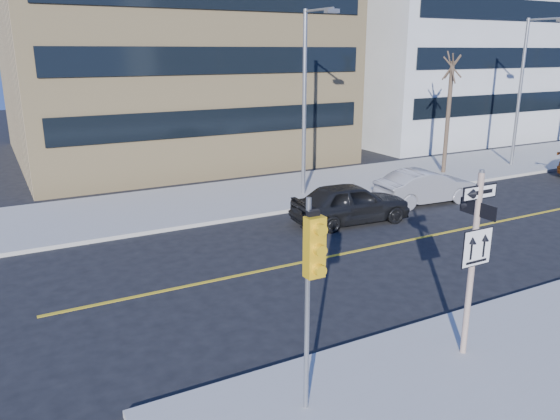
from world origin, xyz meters
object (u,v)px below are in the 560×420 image
traffic_signal (313,264)px  street_tree_west (452,70)px  parked_car_b (426,187)px  sign_pole (474,254)px  streetlight_a (307,92)px  parked_car_a (351,203)px  streetlight_b (525,83)px

traffic_signal → street_tree_west: size_ratio=0.63×
parked_car_b → street_tree_west: size_ratio=0.71×
sign_pole → street_tree_west: street_tree_west is taller
parked_car_b → streetlight_a: streetlight_a is taller
streetlight_a → parked_car_a: bearing=-96.0°
parked_car_b → parked_car_a: bearing=104.2°
streetlight_b → sign_pole: bearing=-143.6°
streetlight_b → street_tree_west: size_ratio=1.26×
parked_car_a → parked_car_b: parked_car_a is taller
parked_car_a → streetlight_b: streetlight_b is taller
traffic_signal → street_tree_west: 22.14m
traffic_signal → streetlight_b: size_ratio=0.50×
sign_pole → parked_car_a: size_ratio=0.86×
parked_car_a → streetlight_b: 15.49m
streetlight_a → streetlight_b: (14.00, 0.00, 0.00)m
sign_pole → parked_car_a: 10.03m
parked_car_b → street_tree_west: street_tree_west is taller
traffic_signal → streetlight_a: streetlight_a is taller
parked_car_a → parked_car_b: size_ratio=1.04×
streetlight_a → street_tree_west: (9.00, 0.54, 0.77)m
traffic_signal → streetlight_b: bearing=31.4°
sign_pole → streetlight_b: size_ratio=0.51×
streetlight_a → street_tree_west: bearing=3.5°
traffic_signal → parked_car_a: traffic_signal is taller
parked_car_a → parked_car_b: 4.61m
traffic_signal → streetlight_a: 15.72m
sign_pole → street_tree_west: size_ratio=0.64×
streetlight_a → streetlight_b: size_ratio=1.00×
sign_pole → parked_car_b: 12.99m
sign_pole → streetlight_a: 14.05m
parked_car_b → street_tree_west: 7.82m
streetlight_b → street_tree_west: (-5.00, 0.54, 0.77)m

